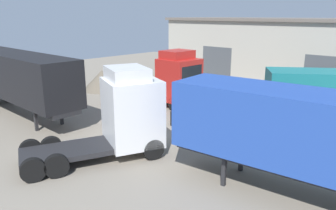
{
  "coord_description": "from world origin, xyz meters",
  "views": [
    {
      "loc": [
        13.0,
        -11.16,
        6.51
      ],
      "look_at": [
        0.75,
        1.6,
        1.6
      ],
      "focal_mm": 35.0,
      "sensor_mm": 36.0,
      "label": 1
    }
  ],
  "objects_px": {
    "container_trailer_yellow": "(313,135)",
    "tractor_unit_red": "(174,80)",
    "gravel_pile": "(102,80)",
    "oil_drum": "(175,118)",
    "container_trailer_orange": "(18,76)",
    "box_truck_blue": "(322,97)",
    "tractor_unit_white": "(123,115)"
  },
  "relations": [
    {
      "from": "gravel_pile",
      "to": "tractor_unit_red",
      "type": "bearing_deg",
      "value": 4.81
    },
    {
      "from": "container_trailer_orange",
      "to": "gravel_pile",
      "type": "relative_size",
      "value": 3.35
    },
    {
      "from": "container_trailer_yellow",
      "to": "oil_drum",
      "type": "distance_m",
      "value": 9.71
    },
    {
      "from": "gravel_pile",
      "to": "container_trailer_orange",
      "type": "bearing_deg",
      "value": -73.38
    },
    {
      "from": "tractor_unit_red",
      "to": "box_truck_blue",
      "type": "relative_size",
      "value": 1.02
    },
    {
      "from": "tractor_unit_red",
      "to": "gravel_pile",
      "type": "distance_m",
      "value": 8.15
    },
    {
      "from": "box_truck_blue",
      "to": "oil_drum",
      "type": "relative_size",
      "value": 7.59
    },
    {
      "from": "tractor_unit_red",
      "to": "container_trailer_orange",
      "type": "bearing_deg",
      "value": -121.93
    },
    {
      "from": "tractor_unit_white",
      "to": "container_trailer_orange",
      "type": "distance_m",
      "value": 9.98
    },
    {
      "from": "oil_drum",
      "to": "box_truck_blue",
      "type": "bearing_deg",
      "value": 40.23
    },
    {
      "from": "box_truck_blue",
      "to": "oil_drum",
      "type": "distance_m",
      "value": 8.63
    },
    {
      "from": "tractor_unit_white",
      "to": "container_trailer_orange",
      "type": "xyz_separation_m",
      "value": [
        -9.94,
        -0.7,
        0.63
      ]
    },
    {
      "from": "tractor_unit_white",
      "to": "container_trailer_orange",
      "type": "height_order",
      "value": "tractor_unit_white"
    },
    {
      "from": "box_truck_blue",
      "to": "container_trailer_yellow",
      "type": "bearing_deg",
      "value": -108.99
    },
    {
      "from": "gravel_pile",
      "to": "oil_drum",
      "type": "distance_m",
      "value": 11.58
    },
    {
      "from": "oil_drum",
      "to": "container_trailer_orange",
      "type": "bearing_deg",
      "value": -147.96
    },
    {
      "from": "container_trailer_yellow",
      "to": "oil_drum",
      "type": "height_order",
      "value": "container_trailer_yellow"
    },
    {
      "from": "tractor_unit_red",
      "to": "gravel_pile",
      "type": "bearing_deg",
      "value": -174.77
    },
    {
      "from": "tractor_unit_white",
      "to": "tractor_unit_red",
      "type": "relative_size",
      "value": 1.0
    },
    {
      "from": "tractor_unit_white",
      "to": "container_trailer_yellow",
      "type": "xyz_separation_m",
      "value": [
        7.92,
        1.96,
        0.55
      ]
    },
    {
      "from": "tractor_unit_white",
      "to": "container_trailer_yellow",
      "type": "distance_m",
      "value": 8.18
    },
    {
      "from": "container_trailer_orange",
      "to": "box_truck_blue",
      "type": "distance_m",
      "value": 18.87
    },
    {
      "from": "tractor_unit_white",
      "to": "oil_drum",
      "type": "relative_size",
      "value": 7.68
    },
    {
      "from": "tractor_unit_red",
      "to": "box_truck_blue",
      "type": "bearing_deg",
      "value": 12.93
    },
    {
      "from": "container_trailer_yellow",
      "to": "box_truck_blue",
      "type": "height_order",
      "value": "container_trailer_yellow"
    },
    {
      "from": "tractor_unit_white",
      "to": "gravel_pile",
      "type": "bearing_deg",
      "value": 80.71
    },
    {
      "from": "container_trailer_yellow",
      "to": "tractor_unit_red",
      "type": "xyz_separation_m",
      "value": [
        -12.25,
        6.2,
        -0.63
      ]
    },
    {
      "from": "tractor_unit_red",
      "to": "oil_drum",
      "type": "relative_size",
      "value": 7.71
    },
    {
      "from": "container_trailer_orange",
      "to": "gravel_pile",
      "type": "xyz_separation_m",
      "value": [
        -2.44,
        8.18,
        -1.74
      ]
    },
    {
      "from": "tractor_unit_white",
      "to": "gravel_pile",
      "type": "height_order",
      "value": "tractor_unit_white"
    },
    {
      "from": "tractor_unit_white",
      "to": "container_trailer_orange",
      "type": "relative_size",
      "value": 0.58
    },
    {
      "from": "box_truck_blue",
      "to": "oil_drum",
      "type": "xyz_separation_m",
      "value": [
        -6.49,
        -5.49,
        -1.47
      ]
    }
  ]
}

